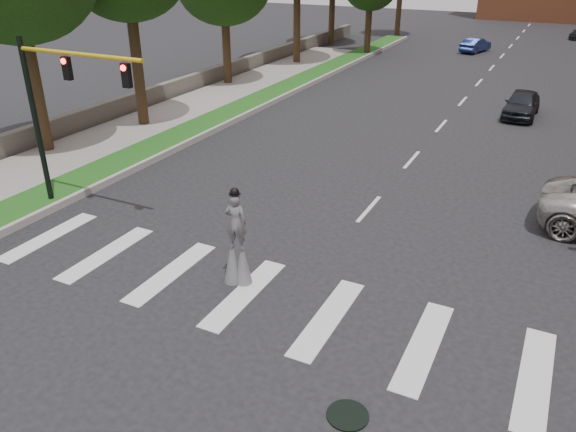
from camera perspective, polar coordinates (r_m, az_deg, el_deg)
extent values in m
plane|color=black|center=(14.92, -2.09, -11.03)|extent=(160.00, 160.00, 0.00)
cube|color=#194C15|center=(36.10, -3.05, 11.66)|extent=(2.00, 60.00, 0.25)
cube|color=#9A9994|center=(35.61, -1.54, 11.51)|extent=(0.20, 60.00, 0.28)
cube|color=gray|center=(30.14, -17.60, 7.54)|extent=(4.00, 60.00, 0.18)
cube|color=#544F48|center=(40.53, -8.62, 13.60)|extent=(0.50, 56.00, 1.10)
cylinder|color=black|center=(12.60, 6.07, -19.48)|extent=(0.90, 0.90, 0.04)
cylinder|color=black|center=(22.29, -24.17, 8.38)|extent=(0.20, 0.20, 6.20)
cylinder|color=gold|center=(19.80, -20.54, 15.14)|extent=(5.20, 0.14, 0.14)
cube|color=black|center=(20.32, -21.53, 13.78)|extent=(0.28, 0.18, 0.75)
cylinder|color=#FF0C0C|center=(20.21, -21.86, 14.40)|extent=(0.18, 0.06, 0.18)
cube|color=black|center=(18.58, -16.09, 13.55)|extent=(0.28, 0.18, 0.75)
cylinder|color=#FF0C0C|center=(18.46, -16.40, 14.23)|extent=(0.18, 0.06, 0.18)
cylinder|color=#312213|center=(16.35, -4.59, -5.12)|extent=(0.07, 0.07, 1.11)
cylinder|color=#312213|center=(16.45, -5.65, -4.96)|extent=(0.07, 0.07, 1.11)
cone|color=#5B5B5F|center=(16.28, -4.61, -4.70)|extent=(0.52, 0.52, 1.39)
cone|color=#5B5B5F|center=(16.38, -5.67, -4.54)|extent=(0.52, 0.52, 1.39)
imported|color=#5B5B5F|center=(15.73, -5.32, -0.63)|extent=(0.69, 0.52, 1.71)
sphere|color=black|center=(15.34, -5.46, 2.42)|extent=(0.26, 0.26, 0.26)
cylinder|color=black|center=(15.36, -5.45, 2.25)|extent=(0.34, 0.34, 0.02)
cube|color=yellow|center=(15.64, -5.22, 1.13)|extent=(0.22, 0.05, 0.10)
imported|color=black|center=(35.38, 22.66, 10.47)|extent=(1.83, 4.37, 1.48)
imported|color=navy|center=(56.57, 18.52, 16.15)|extent=(2.35, 4.13, 1.29)
cylinder|color=#312213|center=(28.50, -24.21, 11.77)|extent=(0.56, 0.56, 6.17)
cylinder|color=#312213|center=(31.31, -15.04, 14.47)|extent=(0.56, 0.56, 6.45)
cylinder|color=#312213|center=(40.57, -6.26, 16.62)|extent=(0.56, 0.56, 5.09)
cylinder|color=#312213|center=(47.84, 0.91, 19.17)|extent=(0.56, 0.56, 6.78)
cylinder|color=#312213|center=(58.02, 4.47, 19.68)|extent=(0.56, 0.56, 5.58)
cylinder|color=#312213|center=(52.70, 8.14, 18.32)|extent=(0.56, 0.56, 4.54)
cylinder|color=#312213|center=(64.79, 11.22, 20.13)|extent=(0.56, 0.56, 6.00)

